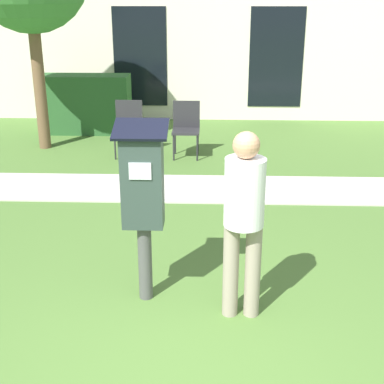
{
  "coord_description": "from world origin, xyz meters",
  "views": [
    {
      "loc": [
        0.09,
        -3.06,
        2.55
      ],
      "look_at": [
        -0.06,
        0.94,
        1.05
      ],
      "focal_mm": 50.0,
      "sensor_mm": 36.0,
      "label": 1
    }
  ],
  "objects_px": {
    "parking_meter": "(143,190)",
    "outdoor_chair_left": "(128,124)",
    "outdoor_chair_middle": "(186,125)",
    "person_standing": "(244,212)"
  },
  "relations": [
    {
      "from": "parking_meter",
      "to": "outdoor_chair_middle",
      "type": "distance_m",
      "value": 4.46
    },
    {
      "from": "outdoor_chair_left",
      "to": "outdoor_chair_middle",
      "type": "xyz_separation_m",
      "value": [
        0.95,
        -0.02,
        0.0
      ]
    },
    {
      "from": "outdoor_chair_left",
      "to": "outdoor_chair_middle",
      "type": "bearing_deg",
      "value": 8.25
    },
    {
      "from": "person_standing",
      "to": "parking_meter",
      "type": "bearing_deg",
      "value": 137.7
    },
    {
      "from": "person_standing",
      "to": "outdoor_chair_left",
      "type": "relative_size",
      "value": 1.76
    },
    {
      "from": "parking_meter",
      "to": "outdoor_chair_left",
      "type": "height_order",
      "value": "parking_meter"
    },
    {
      "from": "parking_meter",
      "to": "outdoor_chair_left",
      "type": "distance_m",
      "value": 4.55
    },
    {
      "from": "parking_meter",
      "to": "outdoor_chair_middle",
      "type": "bearing_deg",
      "value": 88.06
    },
    {
      "from": "person_standing",
      "to": "outdoor_chair_middle",
      "type": "distance_m",
      "value": 4.73
    },
    {
      "from": "outdoor_chair_left",
      "to": "parking_meter",
      "type": "bearing_deg",
      "value": -70.25
    }
  ]
}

